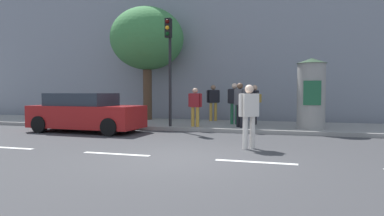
{
  "coord_description": "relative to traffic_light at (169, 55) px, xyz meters",
  "views": [
    {
      "loc": [
        2.38,
        -7.33,
        1.54
      ],
      "look_at": [
        -0.33,
        2.0,
        1.08
      ],
      "focal_mm": 30.96,
      "sensor_mm": 36.0,
      "label": 1
    }
  ],
  "objects": [
    {
      "name": "pedestrian_in_light_jacket",
      "position": [
        2.38,
        1.68,
        -1.85
      ],
      "size": [
        0.61,
        0.33,
        1.78
      ],
      "color": "#1E5938",
      "rests_on": "sidewalk_curb"
    },
    {
      "name": "pedestrian_in_red_top",
      "position": [
        1.14,
        3.08,
        -1.87
      ],
      "size": [
        0.57,
        0.45,
        1.74
      ],
      "color": "#B78C33",
      "rests_on": "sidewalk_curb"
    },
    {
      "name": "building_backdrop",
      "position": [
        2.22,
        6.76,
        2.1
      ],
      "size": [
        36.0,
        5.0,
        10.31
      ],
      "primitive_type": "cube",
      "color": "gray",
      "rests_on": "ground_plane"
    },
    {
      "name": "poster_column",
      "position": [
        5.46,
        0.81,
        -1.54
      ],
      "size": [
        1.14,
        1.14,
        2.68
      ],
      "color": "gray",
      "rests_on": "sidewalk_curb"
    },
    {
      "name": "lane_markings",
      "position": [
        2.22,
        -5.24,
        -3.05
      ],
      "size": [
        25.8,
        0.16,
        0.01
      ],
      "color": "silver",
      "rests_on": "ground_plane"
    },
    {
      "name": "street_tree",
      "position": [
        -2.27,
        2.98,
        1.16
      ],
      "size": [
        3.69,
        3.69,
        5.67
      ],
      "color": "#4C3826",
      "rests_on": "sidewalk_curb"
    },
    {
      "name": "pedestrian_tallest",
      "position": [
        2.79,
        0.47,
        -1.86
      ],
      "size": [
        0.49,
        0.5,
        1.75
      ],
      "color": "black",
      "rests_on": "sidewalk_curb"
    },
    {
      "name": "sidewalk_curb",
      "position": [
        2.22,
        1.76,
        -2.98
      ],
      "size": [
        36.0,
        4.0,
        0.15
      ],
      "primitive_type": "cube",
      "color": "gray",
      "rests_on": "ground_plane"
    },
    {
      "name": "pedestrian_with_bag",
      "position": [
        3.26,
        1.78,
        -1.9
      ],
      "size": [
        0.45,
        0.55,
        1.7
      ],
      "color": "black",
      "rests_on": "sidewalk_curb"
    },
    {
      "name": "traffic_light",
      "position": [
        0.0,
        0.0,
        0.0
      ],
      "size": [
        0.24,
        0.45,
        4.32
      ],
      "color": "black",
      "rests_on": "sidewalk_curb"
    },
    {
      "name": "pedestrian_in_dark_shirt",
      "position": [
        1.01,
        0.29,
        -1.98
      ],
      "size": [
        0.58,
        0.4,
        1.56
      ],
      "color": "#B78C33",
      "rests_on": "sidewalk_curb"
    },
    {
      "name": "pedestrian_near_pole",
      "position": [
        3.6,
        -3.55,
        -2.01
      ],
      "size": [
        0.52,
        0.51,
        1.75
      ],
      "color": "silver",
      "rests_on": "ground_plane"
    },
    {
      "name": "parked_car_red",
      "position": [
        -2.94,
        -1.41,
        -2.32
      ],
      "size": [
        4.43,
        2.0,
        1.5
      ],
      "color": "maroon",
      "rests_on": "ground_plane"
    },
    {
      "name": "ground_plane",
      "position": [
        2.22,
        -5.24,
        -3.05
      ],
      "size": [
        80.0,
        80.0,
        0.0
      ],
      "primitive_type": "plane",
      "color": "#38383A"
    }
  ]
}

